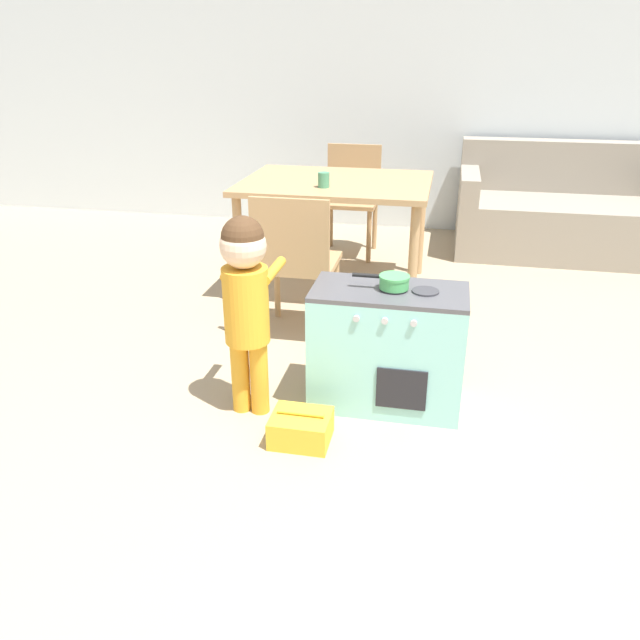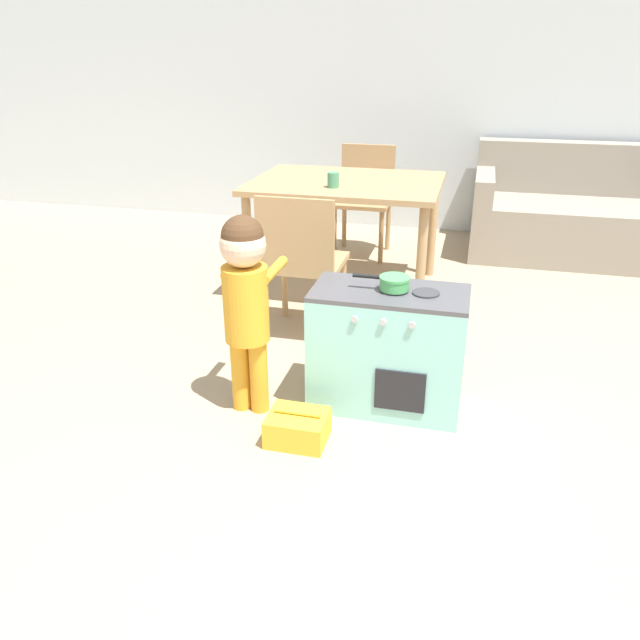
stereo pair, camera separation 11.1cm
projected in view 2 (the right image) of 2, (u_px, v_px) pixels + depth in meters
The scene contains 11 objects.
ground_plane at pixel (349, 589), 1.91m from camera, with size 16.00×16.00×0.00m, color tan.
wall_back at pixel (456, 74), 5.09m from camera, with size 10.00×0.06×2.60m.
play_kitchen at pixel (387, 349), 2.78m from camera, with size 0.67×0.36×0.57m.
toy_pot at pixel (394, 282), 2.65m from camera, with size 0.25×0.13×0.06m.
child_figure at pixel (246, 289), 2.62m from camera, with size 0.22×0.36×0.90m.
toy_basket at pixel (298, 427), 2.60m from camera, with size 0.25×0.20×0.14m.
dining_table at pixel (347, 194), 4.00m from camera, with size 1.19×0.93×0.73m.
dining_chair_near at pixel (302, 261), 3.38m from camera, with size 0.42×0.42×0.82m.
dining_chair_far at pixel (364, 196), 4.81m from camera, with size 0.42×0.42×0.82m.
couch at pixel (582, 216), 4.84m from camera, with size 1.65×0.88×0.82m.
cup_on_table at pixel (333, 180), 3.75m from camera, with size 0.07×0.07×0.09m.
Camera 2 is at (0.26, -1.39, 1.52)m, focal length 35.00 mm.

